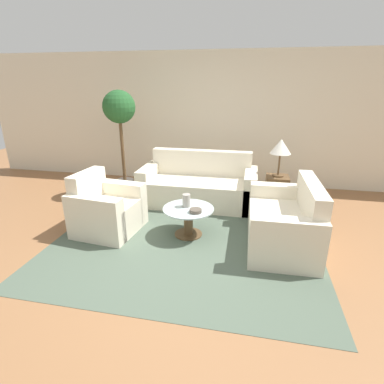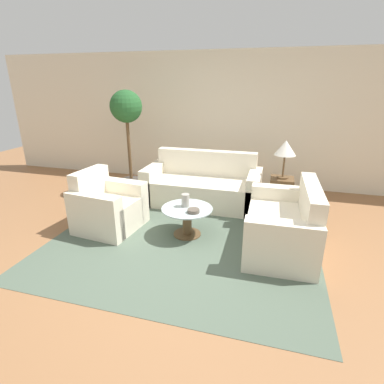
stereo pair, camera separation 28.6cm
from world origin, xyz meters
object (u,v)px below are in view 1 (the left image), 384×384
armchair (105,211)px  coffee_table (188,218)px  loveseat (287,224)px  potted_plant (120,119)px  sofa_main (199,187)px  vase (186,200)px  bowl (196,211)px  table_lamp (281,148)px

armchair → coffee_table: size_ratio=1.34×
loveseat → potted_plant: (-2.83, 1.38, 1.11)m
potted_plant → armchair: bearing=-77.1°
sofa_main → vase: sofa_main is taller
bowl → loveseat: bearing=5.6°
coffee_table → vase: vase is taller
sofa_main → bowl: size_ratio=12.18×
sofa_main → loveseat: (1.38, -1.23, 0.00)m
sofa_main → bowl: 1.37m
potted_plant → vase: bearing=-41.6°
sofa_main → table_lamp: size_ratio=3.26×
armchair → coffee_table: bearing=-79.6°
sofa_main → potted_plant: 1.83m
table_lamp → sofa_main: bearing=178.2°
sofa_main → potted_plant: size_ratio=1.04×
armchair → loveseat: 2.50m
vase → coffee_table: bearing=-52.7°
sofa_main → vase: 1.20m
loveseat → potted_plant: 3.34m
armchair → potted_plant: size_ratio=0.49×
armchair → potted_plant: (-0.33, 1.46, 1.10)m
potted_plant → vase: size_ratio=10.56×
coffee_table → table_lamp: size_ratio=1.16×
loveseat → table_lamp: size_ratio=2.31×
loveseat → coffee_table: (-1.31, 0.00, -0.03)m
loveseat → vase: 1.36m
loveseat → coffee_table: size_ratio=1.99×
armchair → sofa_main: bearing=-34.1°
table_lamp → bowl: size_ratio=3.74×
loveseat → table_lamp: table_lamp is taller
sofa_main → coffee_table: sofa_main is taller
armchair → table_lamp: table_lamp is taller
armchair → coffee_table: (1.19, 0.09, -0.03)m
armchair → table_lamp: 2.84m
sofa_main → coffee_table: 1.23m
potted_plant → coffee_table: bearing=-41.9°
sofa_main → armchair: (-1.12, -1.31, 0.00)m
sofa_main → armchair: bearing=-130.4°
sofa_main → bowl: (0.20, -1.35, 0.14)m
bowl → table_lamp: bearing=49.6°
table_lamp → potted_plant: 2.79m
sofa_main → table_lamp: table_lamp is taller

